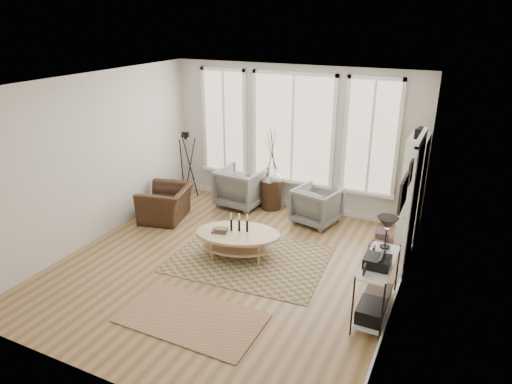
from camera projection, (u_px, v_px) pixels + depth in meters
The scene contains 17 objects.
room at pixel (229, 183), 6.84m from camera, with size 5.50×5.54×2.90m.
bay_window at pixel (293, 131), 9.04m from camera, with size 4.14×0.12×2.24m.
door at pixel (413, 203), 6.88m from camera, with size 0.09×1.06×2.22m.
bookcase at pixel (413, 189), 7.90m from camera, with size 0.31×0.85×2.06m.
low_shelf at pixel (377, 283), 5.96m from camera, with size 0.38×1.08×1.30m.
wall_art at pixel (405, 187), 5.41m from camera, with size 0.04×0.88×0.44m.
rug_main at pixel (250, 259), 7.54m from camera, with size 2.46×1.85×0.01m, color brown.
rug_runner at pixel (192, 318), 6.07m from camera, with size 1.89×1.05×0.01m, color brown.
coffee_table at pixel (237, 238), 7.52m from camera, with size 1.58×1.23×0.64m.
armchair_left at pixel (241, 187), 9.52m from camera, with size 0.88×0.90×0.82m, color slate.
armchair_right at pixel (317, 206), 8.73m from camera, with size 0.77×0.79×0.72m, color slate.
side_table at pixel (272, 170), 9.22m from camera, with size 0.42×0.42×1.74m.
vase at pixel (276, 176), 9.16m from camera, with size 0.24×0.24×0.25m, color silver.
accent_chair at pixel (166, 203), 8.93m from camera, with size 0.87×1.00×0.65m, color #362116.
tripod_camera at pixel (187, 167), 9.91m from camera, with size 0.51×0.51×1.45m.
book_stack_near at pixel (382, 236), 8.14m from camera, with size 0.23×0.30×0.19m, color brown.
book_stack_far at pixel (376, 248), 7.74m from camera, with size 0.21×0.26×0.17m, color brown.
Camera 1 is at (3.15, -5.59, 3.80)m, focal length 32.00 mm.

